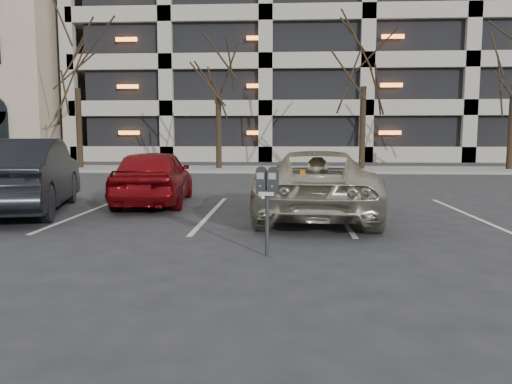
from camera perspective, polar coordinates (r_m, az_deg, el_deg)
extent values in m
plane|color=#28282B|center=(8.69, 1.84, -4.87)|extent=(140.00, 140.00, 0.00)
cube|color=gray|center=(24.58, 2.71, 2.60)|extent=(80.00, 4.00, 0.12)
cube|color=silver|center=(11.80, -18.74, -2.18)|extent=(0.10, 5.20, 0.00)
cube|color=silver|center=(11.07, -5.15, -2.41)|extent=(0.10, 5.20, 0.00)
cube|color=silver|center=(11.02, 9.42, -2.51)|extent=(0.10, 5.20, 0.00)
cube|color=silver|center=(11.66, 23.24, -2.46)|extent=(0.10, 5.20, 0.00)
cube|color=black|center=(44.73, 19.14, 15.49)|extent=(49.92, 19.20, 18.00)
cylinder|color=black|center=(26.56, -19.55, 6.76)|extent=(0.28, 0.28, 4.04)
cylinder|color=black|center=(24.73, -4.29, 6.56)|extent=(0.28, 0.28, 3.53)
cylinder|color=black|center=(24.82, 12.08, 7.05)|extent=(0.28, 0.28, 4.05)
cylinder|color=black|center=(26.80, 27.10, 5.93)|extent=(0.28, 0.28, 3.58)
cylinder|color=black|center=(7.07, 1.27, -3.78)|extent=(0.06, 0.06, 0.90)
cube|color=black|center=(7.00, 1.28, 0.00)|extent=(0.31, 0.16, 0.06)
cube|color=silver|center=(6.95, 1.18, -0.21)|extent=(0.22, 0.05, 0.05)
cube|color=gray|center=(6.94, 0.48, 1.85)|extent=(0.11, 0.03, 0.09)
cube|color=gray|center=(6.90, 1.85, 1.82)|extent=(0.11, 0.03, 0.09)
imported|color=beige|center=(10.63, 6.97, 0.97)|extent=(2.61, 5.17, 1.40)
cube|color=#E25B04|center=(9.69, 5.30, 4.63)|extent=(0.10, 0.20, 0.01)
imported|color=maroon|center=(12.65, -11.57, 1.74)|extent=(2.02, 4.22, 1.39)
imported|color=black|center=(12.20, -25.08, 1.69)|extent=(2.99, 5.28, 1.65)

